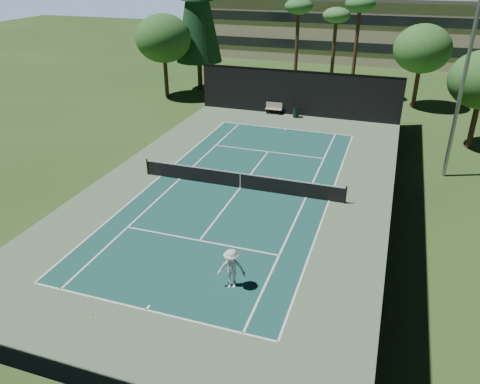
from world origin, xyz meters
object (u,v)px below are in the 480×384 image
at_px(tennis_ball_a, 92,314).
at_px(tennis_ball_c, 280,178).
at_px(tennis_net, 240,180).
at_px(player, 232,269).
at_px(tennis_ball_d, 167,155).
at_px(tennis_ball_b, 223,173).
at_px(park_bench, 274,108).
at_px(trash_bin, 296,112).

height_order(tennis_ball_a, tennis_ball_c, tennis_ball_a).
distance_m(tennis_net, player, 9.76).
bearing_deg(tennis_ball_d, tennis_ball_c, -8.50).
relative_size(tennis_ball_a, tennis_ball_d, 0.94).
bearing_deg(tennis_ball_c, tennis_net, -132.13).
bearing_deg(tennis_ball_b, tennis_ball_a, -90.60).
height_order(tennis_net, park_bench, tennis_net).
height_order(tennis_ball_a, trash_bin, trash_bin).
bearing_deg(trash_bin, tennis_ball_a, -94.01).
distance_m(player, tennis_ball_b, 11.93).
relative_size(tennis_ball_b, tennis_ball_d, 0.93).
xyz_separation_m(tennis_ball_a, tennis_ball_c, (3.84, 14.98, -0.00)).
height_order(tennis_net, tennis_ball_a, tennis_net).
xyz_separation_m(tennis_ball_d, park_bench, (4.67, 12.31, 0.51)).
distance_m(tennis_ball_a, park_bench, 28.60).
height_order(tennis_ball_d, park_bench, park_bench).
bearing_deg(tennis_net, trash_bin, 89.68).
distance_m(tennis_net, trash_bin, 15.31).
distance_m(tennis_net, park_bench, 15.91).
height_order(tennis_ball_a, park_bench, park_bench).
xyz_separation_m(tennis_ball_b, park_bench, (-0.35, 14.11, 0.51)).
distance_m(tennis_ball_a, tennis_ball_d, 16.99).
bearing_deg(trash_bin, tennis_ball_b, -97.60).
xyz_separation_m(tennis_ball_a, tennis_ball_d, (-4.87, 16.28, 0.00)).
bearing_deg(tennis_ball_a, tennis_ball_c, 75.62).
relative_size(tennis_net, tennis_ball_c, 182.75).
height_order(tennis_ball_c, tennis_ball_d, tennis_ball_d).
height_order(player, park_bench, player).
bearing_deg(trash_bin, tennis_ball_d, -119.99).
distance_m(tennis_ball_c, tennis_ball_d, 8.80).
bearing_deg(tennis_ball_b, tennis_net, -43.75).
bearing_deg(park_bench, tennis_ball_c, -73.49).
height_order(tennis_ball_b, park_bench, park_bench).
relative_size(tennis_ball_a, tennis_ball_c, 1.02).
distance_m(player, tennis_ball_a, 5.88).
height_order(tennis_ball_b, trash_bin, trash_bin).
relative_size(player, trash_bin, 1.99).
distance_m(tennis_ball_b, park_bench, 14.12).
height_order(tennis_ball_b, tennis_ball_c, same).
distance_m(player, park_bench, 25.59).
bearing_deg(tennis_ball_a, tennis_ball_b, 89.40).
xyz_separation_m(tennis_net, trash_bin, (0.08, 15.31, -0.08)).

